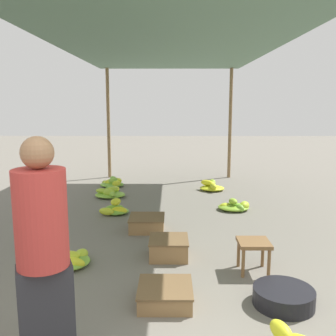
{
  "coord_description": "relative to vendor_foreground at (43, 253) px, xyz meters",
  "views": [
    {
      "loc": [
        0.04,
        -1.76,
        1.81
      ],
      "look_at": [
        0.0,
        3.38,
        0.94
      ],
      "focal_mm": 40.0,
      "sensor_mm": 36.0,
      "label": 1
    }
  ],
  "objects": [
    {
      "name": "banana_pile_left_2",
      "position": [
        -0.37,
        1.66,
        -0.77
      ],
      "size": [
        0.64,
        0.54,
        0.18
      ],
      "color": "#75B337",
      "rests_on": "ground"
    },
    {
      "name": "vendor_foreground",
      "position": [
        0.0,
        0.0,
        0.0
      ],
      "size": [
        0.45,
        0.45,
        1.62
      ],
      "color": "#2D2D33",
      "rests_on": "ground"
    },
    {
      "name": "canopy_post_back_left",
      "position": [
        -0.69,
        6.9,
        0.5
      ],
      "size": [
        0.08,
        0.08,
        2.68
      ],
      "primitive_type": "cylinder",
      "color": "olive",
      "rests_on": "ground"
    },
    {
      "name": "banana_pile_right_2",
      "position": [
        1.72,
        5.45,
        -0.75
      ],
      "size": [
        0.52,
        0.51,
        0.22
      ],
      "color": "#A1C52F",
      "rests_on": "ground"
    },
    {
      "name": "crate_near",
      "position": [
        0.8,
        0.86,
        -0.75
      ],
      "size": [
        0.5,
        0.5,
        0.17
      ],
      "color": "olive",
      "rests_on": "ground"
    },
    {
      "name": "banana_pile_right_1",
      "position": [
        1.96,
        3.94,
        -0.77
      ],
      "size": [
        0.58,
        0.48,
        0.21
      ],
      "color": "#AFCA2D",
      "rests_on": "ground"
    },
    {
      "name": "stool",
      "position": [
        1.75,
        1.52,
        -0.55
      ],
      "size": [
        0.34,
        0.34,
        0.35
      ],
      "color": "brown",
      "rests_on": "ground"
    },
    {
      "name": "banana_pile_left_0",
      "position": [
        -0.09,
        3.68,
        -0.76
      ],
      "size": [
        0.5,
        0.43,
        0.28
      ],
      "color": "#7BB536",
      "rests_on": "ground"
    },
    {
      "name": "crate_far",
      "position": [
        0.82,
        1.92,
        -0.72
      ],
      "size": [
        0.47,
        0.47,
        0.23
      ],
      "color": "olive",
      "rests_on": "ground"
    },
    {
      "name": "canopy_post_back_right",
      "position": [
        2.31,
        6.9,
        0.5
      ],
      "size": [
        0.08,
        0.08,
        2.68
      ],
      "primitive_type": "cylinder",
      "color": "olive",
      "rests_on": "ground"
    },
    {
      "name": "banana_pile_left_1",
      "position": [
        -0.35,
        4.86,
        -0.76
      ],
      "size": [
        0.59,
        0.68,
        0.2
      ],
      "color": "#77B437",
      "rests_on": "ground"
    },
    {
      "name": "canopy_tarp",
      "position": [
        0.81,
        3.31,
        1.86
      ],
      "size": [
        3.39,
        7.59,
        0.04
      ],
      "primitive_type": "cube",
      "color": "#567A60",
      "rests_on": "canopy_post_front_left"
    },
    {
      "name": "crate_mid",
      "position": [
        0.5,
        2.89,
        -0.74
      ],
      "size": [
        0.51,
        0.51,
        0.2
      ],
      "color": "olive",
      "rests_on": "ground"
    },
    {
      "name": "banana_pile_left_3",
      "position": [
        -0.45,
        5.8,
        -0.76
      ],
      "size": [
        0.53,
        0.48,
        0.22
      ],
      "color": "#81B835",
      "rests_on": "ground"
    },
    {
      "name": "basin_black",
      "position": [
        1.88,
        0.83,
        -0.76
      ],
      "size": [
        0.55,
        0.55,
        0.16
      ],
      "color": "black",
      "rests_on": "ground"
    }
  ]
}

